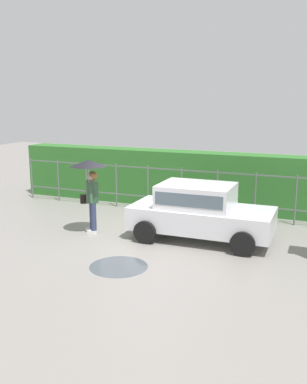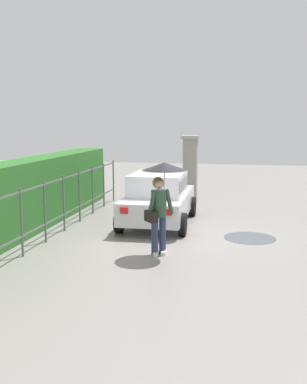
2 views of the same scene
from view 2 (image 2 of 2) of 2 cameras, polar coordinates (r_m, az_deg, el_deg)
name	(u,v)px [view 2 (image 2 of 2)]	position (r m, az deg, el deg)	size (l,w,h in m)	color
ground_plane	(169,238)	(11.37, 2.04, -5.91)	(40.00, 40.00, 0.00)	gray
car	(159,196)	(12.76, 0.65, -0.56)	(3.75, 1.89, 1.48)	silver
pedestrian	(161,188)	(9.71, 0.99, 0.47)	(0.97, 0.97, 2.05)	#2D3856
gate_pillar	(190,169)	(15.95, 4.68, 2.92)	(0.60, 0.60, 2.42)	gray
fence_section	(55,205)	(11.66, -12.43, -1.59)	(10.61, 0.05, 1.50)	#59605B
hedge_row	(19,199)	(12.07, -16.75, -0.80)	(11.56, 0.90, 1.90)	#2D6B28
puddle_near	(250,238)	(11.66, 12.13, -5.73)	(1.31, 1.31, 0.00)	#4C545B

